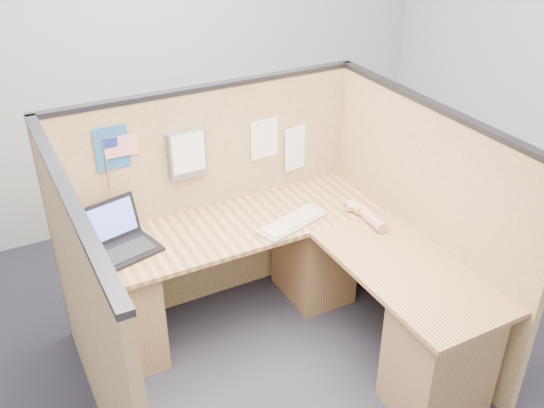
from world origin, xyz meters
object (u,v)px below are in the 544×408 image
keyboard (293,223)px  l_desk (289,294)px  laptop (122,237)px  mouse (353,208)px

keyboard → l_desk: bearing=-140.2°
laptop → keyboard: 1.02m
l_desk → laptop: size_ratio=4.64×
mouse → l_desk: bearing=-161.6°
l_desk → laptop: laptop is taller
laptop → mouse: bearing=-25.5°
mouse → keyboard: bearing=176.1°
laptop → keyboard: (0.99, -0.26, -0.05)m
l_desk → mouse: 0.70m
l_desk → mouse: (0.57, 0.19, 0.36)m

